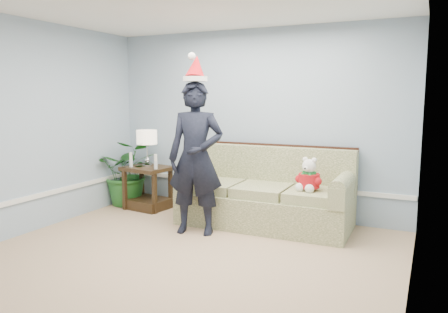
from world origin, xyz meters
TOP-DOWN VIEW (x-y plane):
  - room_shell at (0.00, 0.00)m, footprint 4.54×5.04m
  - wainscot_trim at (-1.18, 1.18)m, footprint 4.49×4.99m
  - sofa at (0.37, 2.03)m, footprint 2.29×1.01m
  - side_table at (-1.58, 2.03)m, footprint 0.75×0.66m
  - table_lamp at (-1.60, 2.07)m, footprint 0.32×0.32m
  - candle_pair at (-1.56, 1.90)m, footprint 0.51×0.06m
  - houseplant at (-2.00, 2.11)m, footprint 1.22×1.17m
  - man at (-0.30, 1.29)m, footprint 0.79×0.61m
  - santa_hat at (-0.30, 1.30)m, footprint 0.35×0.38m
  - teddy_bear at (1.00, 1.85)m, footprint 0.32×0.33m

SIDE VIEW (x-z plane):
  - side_table at x=-1.58m, z-range -0.07..0.59m
  - sofa at x=0.37m, z-range -0.16..0.91m
  - wainscot_trim at x=-1.18m, z-range 0.42..0.48m
  - houseplant at x=-2.00m, z-range 0.00..1.05m
  - teddy_bear at x=1.00m, z-range 0.50..0.93m
  - candle_pair at x=-1.56m, z-range 0.65..0.87m
  - man at x=-0.30m, z-range 0.00..1.93m
  - table_lamp at x=-1.60m, z-range 0.81..1.37m
  - room_shell at x=0.00m, z-range -0.02..2.72m
  - santa_hat at x=-0.30m, z-range 1.89..2.25m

